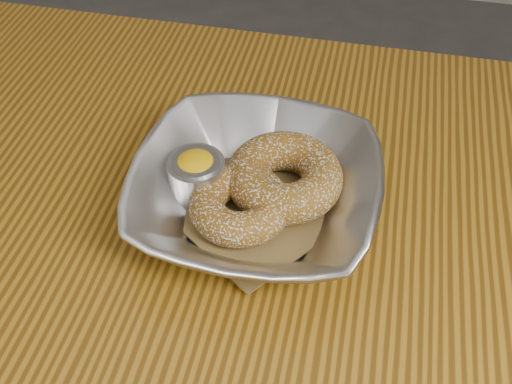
% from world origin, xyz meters
% --- Properties ---
extents(table, '(1.20, 0.80, 0.75)m').
position_xyz_m(table, '(0.00, 0.00, 0.65)').
color(table, brown).
rests_on(table, ground_plane).
extents(serving_bowl, '(0.24, 0.24, 0.06)m').
position_xyz_m(serving_bowl, '(-0.09, 0.08, 0.78)').
color(serving_bowl, '#B6B8BD').
rests_on(serving_bowl, table).
extents(parchment, '(0.20, 0.20, 0.00)m').
position_xyz_m(parchment, '(-0.09, 0.08, 0.76)').
color(parchment, brown).
rests_on(parchment, table).
extents(donut_back, '(0.13, 0.13, 0.04)m').
position_xyz_m(donut_back, '(-0.07, 0.10, 0.78)').
color(donut_back, brown).
rests_on(donut_back, parchment).
extents(donut_front, '(0.10, 0.10, 0.03)m').
position_xyz_m(donut_front, '(-0.10, 0.06, 0.78)').
color(donut_front, brown).
rests_on(donut_front, parchment).
extents(ramekin, '(0.06, 0.06, 0.05)m').
position_xyz_m(ramekin, '(-0.15, 0.08, 0.78)').
color(ramekin, '#B6B8BD').
rests_on(ramekin, table).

